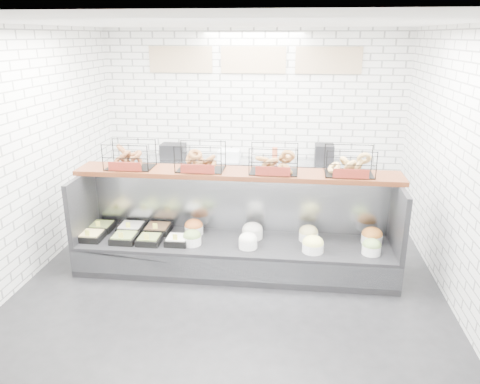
# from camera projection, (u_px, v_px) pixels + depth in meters

# --- Properties ---
(ground) EXTENTS (5.50, 5.50, 0.00)m
(ground) POSITION_uv_depth(u_px,v_px,m) (232.00, 280.00, 5.78)
(ground) COLOR black
(ground) RESTS_ON ground
(room_shell) EXTENTS (5.02, 5.51, 3.01)m
(room_shell) POSITION_uv_depth(u_px,v_px,m) (238.00, 106.00, 5.69)
(room_shell) COLOR white
(room_shell) RESTS_ON ground
(display_case) EXTENTS (4.00, 0.90, 1.20)m
(display_case) POSITION_uv_depth(u_px,v_px,m) (235.00, 244.00, 6.00)
(display_case) COLOR black
(display_case) RESTS_ON ground
(bagel_shelf) EXTENTS (4.10, 0.50, 0.40)m
(bagel_shelf) POSITION_uv_depth(u_px,v_px,m) (237.00, 162.00, 5.83)
(bagel_shelf) COLOR #411C0E
(bagel_shelf) RESTS_ON display_case
(prep_counter) EXTENTS (4.00, 0.60, 1.20)m
(prep_counter) POSITION_uv_depth(u_px,v_px,m) (250.00, 185.00, 7.92)
(prep_counter) COLOR #93969B
(prep_counter) RESTS_ON ground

